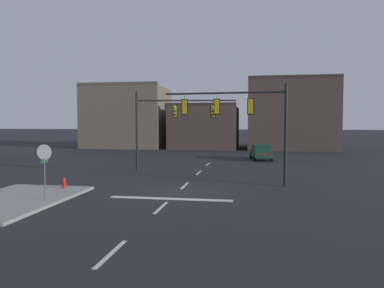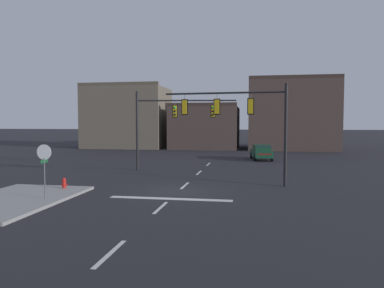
{
  "view_description": "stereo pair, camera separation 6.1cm",
  "coord_description": "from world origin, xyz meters",
  "px_view_note": "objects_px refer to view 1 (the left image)",
  "views": [
    {
      "loc": [
        4.12,
        -20.17,
        3.88
      ],
      "look_at": [
        0.45,
        2.04,
        2.59
      ],
      "focal_mm": 34.33,
      "sensor_mm": 36.0,
      "label": 1
    },
    {
      "loc": [
        4.18,
        -20.16,
        3.88
      ],
      "look_at": [
        0.45,
        2.04,
        2.59
      ],
      "focal_mm": 34.33,
      "sensor_mm": 36.0,
      "label": 2
    }
  ],
  "objects_px": {
    "car_lot_nearside": "(261,152)",
    "fire_hydrant": "(64,185)",
    "stop_sign": "(44,158)",
    "signal_mast_far_side": "(167,118)",
    "signal_mast_near_side": "(243,115)"
  },
  "relations": [
    {
      "from": "car_lot_nearside",
      "to": "fire_hydrant",
      "type": "height_order",
      "value": "car_lot_nearside"
    },
    {
      "from": "stop_sign",
      "to": "fire_hydrant",
      "type": "xyz_separation_m",
      "value": [
        -0.53,
        2.82,
        -1.82
      ]
    },
    {
      "from": "signal_mast_far_side",
      "to": "fire_hydrant",
      "type": "distance_m",
      "value": 11.2
    },
    {
      "from": "car_lot_nearside",
      "to": "fire_hydrant",
      "type": "distance_m",
      "value": 22.88
    },
    {
      "from": "signal_mast_far_side",
      "to": "car_lot_nearside",
      "type": "height_order",
      "value": "signal_mast_far_side"
    },
    {
      "from": "signal_mast_far_side",
      "to": "stop_sign",
      "type": "xyz_separation_m",
      "value": [
        -3.19,
        -12.62,
        -2.15
      ]
    },
    {
      "from": "car_lot_nearside",
      "to": "signal_mast_far_side",
      "type": "bearing_deg",
      "value": -127.99
    },
    {
      "from": "signal_mast_far_side",
      "to": "signal_mast_near_side",
      "type": "bearing_deg",
      "value": -43.46
    },
    {
      "from": "signal_mast_far_side",
      "to": "car_lot_nearside",
      "type": "relative_size",
      "value": 1.76
    },
    {
      "from": "signal_mast_far_side",
      "to": "fire_hydrant",
      "type": "relative_size",
      "value": 10.81
    },
    {
      "from": "stop_sign",
      "to": "car_lot_nearside",
      "type": "relative_size",
      "value": 0.61
    },
    {
      "from": "fire_hydrant",
      "to": "signal_mast_far_side",
      "type": "bearing_deg",
      "value": 69.17
    },
    {
      "from": "stop_sign",
      "to": "fire_hydrant",
      "type": "distance_m",
      "value": 3.4
    },
    {
      "from": "fire_hydrant",
      "to": "stop_sign",
      "type": "bearing_deg",
      "value": -79.3
    },
    {
      "from": "stop_sign",
      "to": "car_lot_nearside",
      "type": "bearing_deg",
      "value": 64.07
    }
  ]
}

